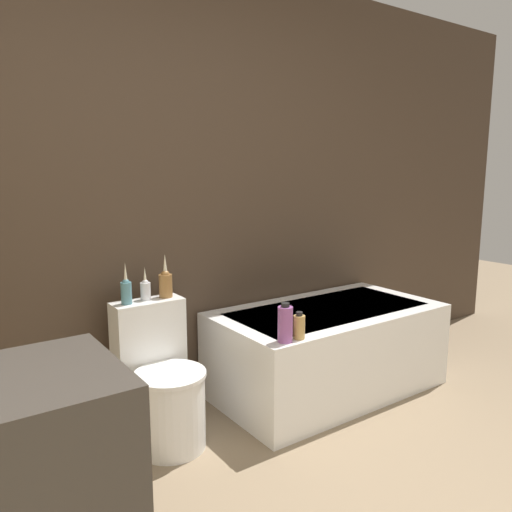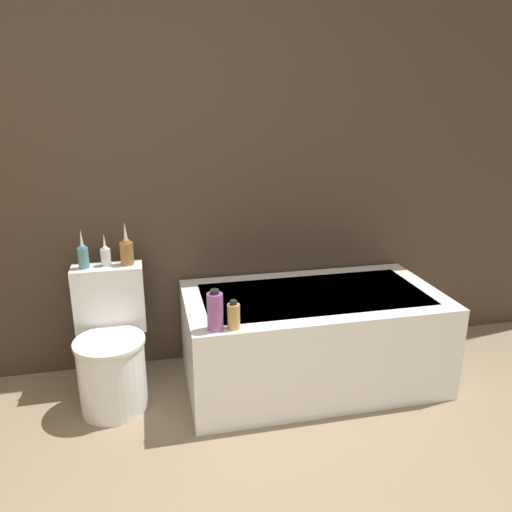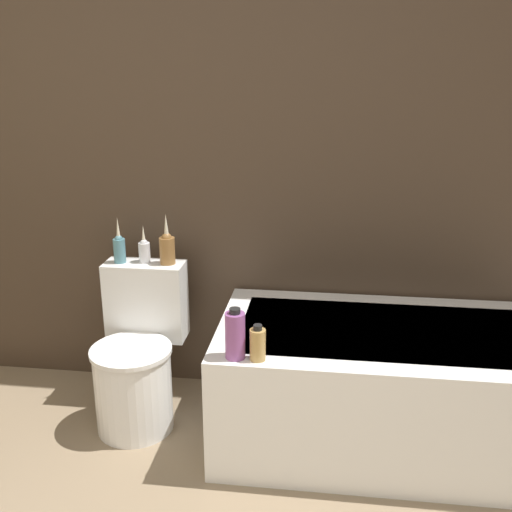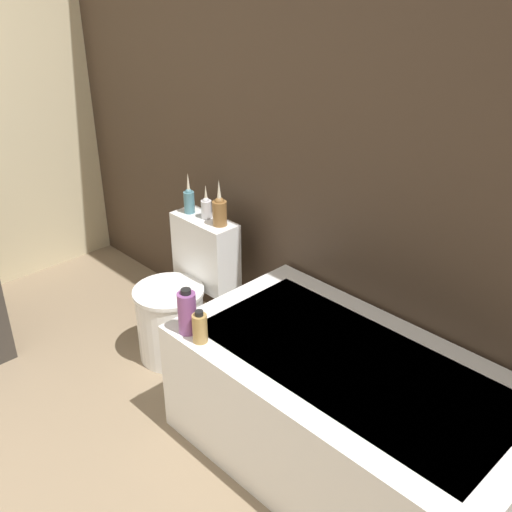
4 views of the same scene
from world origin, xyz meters
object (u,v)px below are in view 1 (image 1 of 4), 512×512
bathtub (327,349)px  shampoo_bottle_short (299,327)px  vase_silver (145,289)px  vase_bronze (166,283)px  toilet (164,385)px  vase_gold (126,290)px  shampoo_bottle_tall (285,324)px

bathtub → shampoo_bottle_short: bearing=-147.4°
vase_silver → vase_bronze: bearing=-4.4°
toilet → vase_gold: bearing=123.6°
vase_gold → shampoo_bottle_tall: vase_gold is taller
vase_bronze → shampoo_bottle_tall: (0.41, -0.54, -0.17)m
bathtub → vase_gold: vase_gold is taller
bathtub → vase_gold: size_ratio=6.63×
vase_gold → shampoo_bottle_short: bearing=-36.4°
bathtub → shampoo_bottle_tall: 0.78m
vase_bronze → shampoo_bottle_short: size_ratio=1.65×
toilet → vase_bronze: bearing=58.2°
vase_bronze → shampoo_bottle_tall: vase_bronze is taller
vase_silver → shampoo_bottle_tall: 0.77m
vase_gold → vase_silver: 0.12m
bathtub → toilet: size_ratio=2.01×
vase_gold → vase_silver: bearing=10.3°
shampoo_bottle_short → vase_silver: bearing=137.8°
vase_silver → shampoo_bottle_short: (0.61, -0.55, -0.18)m
vase_bronze → shampoo_bottle_short: 0.76m
vase_bronze → shampoo_bottle_tall: 0.69m
vase_gold → vase_bronze: bearing=3.0°
toilet → shampoo_bottle_short: toilet is taller
toilet → vase_gold: vase_gold is taller
toilet → vase_bronze: vase_bronze is taller
shampoo_bottle_short → toilet: bearing=149.3°
vase_bronze → shampoo_bottle_tall: size_ratio=1.17×
shampoo_bottle_short → vase_gold: bearing=143.6°
bathtub → vase_silver: bearing=168.9°
shampoo_bottle_tall → vase_bronze: bearing=127.1°
vase_bronze → shampoo_bottle_tall: bearing=-52.9°
toilet → vase_gold: (-0.11, 0.17, 0.49)m
vase_bronze → shampoo_bottle_short: (0.49, -0.54, -0.20)m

